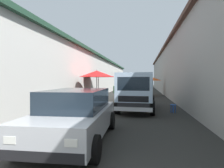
{
  "coord_description": "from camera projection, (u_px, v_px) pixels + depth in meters",
  "views": [
    {
      "loc": [
        -1.52,
        -1.25,
        1.74
      ],
      "look_at": [
        11.17,
        0.98,
        1.44
      ],
      "focal_mm": 29.04,
      "sensor_mm": 36.0,
      "label": 1
    }
  ],
  "objects": [
    {
      "name": "building_left_whitewash",
      "position": [
        61.0,
        75.0,
        18.42
      ],
      "size": [
        49.8,
        7.5,
        4.47
      ],
      "color": "silver",
      "rests_on": "ground"
    },
    {
      "name": "plastic_stool",
      "position": [
        173.0,
        107.0,
        9.54
      ],
      "size": [
        0.3,
        0.3,
        0.43
      ],
      "color": "#194CB2",
      "rests_on": "ground"
    },
    {
      "name": "vendor_by_crates",
      "position": [
        118.0,
        92.0,
        12.68
      ],
      "size": [
        0.22,
        0.62,
        1.52
      ],
      "color": "#232328",
      "rests_on": "ground"
    },
    {
      "name": "fruit_stall_far_right",
      "position": [
        99.0,
        78.0,
        15.27
      ],
      "size": [
        2.7,
        2.7,
        2.39
      ],
      "color": "#9E9EA3",
      "rests_on": "ground"
    },
    {
      "name": "delivery_truck",
      "position": [
        136.0,
        93.0,
        9.66
      ],
      "size": [
        5.0,
        2.15,
        2.08
      ],
      "color": "black",
      "rests_on": "ground"
    },
    {
      "name": "fruit_stall_near_left",
      "position": [
        97.0,
        78.0,
        12.84
      ],
      "size": [
        2.47,
        2.47,
        2.47
      ],
      "color": "#9E9EA3",
      "rests_on": "ground"
    },
    {
      "name": "building_right_concrete",
      "position": [
        210.0,
        69.0,
        15.99
      ],
      "size": [
        49.8,
        7.5,
        5.4
      ],
      "color": "gray",
      "rests_on": "ground"
    },
    {
      "name": "hatchback_car",
      "position": [
        76.0,
        115.0,
        5.2
      ],
      "size": [
        3.98,
        2.07,
        1.45
      ],
      "color": "#ADAFB5",
      "rests_on": "ground"
    },
    {
      "name": "parked_scooter",
      "position": [
        54.0,
        107.0,
        8.66
      ],
      "size": [
        1.65,
        0.63,
        1.14
      ],
      "color": "black",
      "rests_on": "ground"
    },
    {
      "name": "ground",
      "position": [
        128.0,
        101.0,
        15.05
      ],
      "size": [
        90.0,
        90.0,
        0.0
      ],
      "primitive_type": "plane",
      "color": "#282826"
    },
    {
      "name": "fruit_stall_mid_lane",
      "position": [
        150.0,
        80.0,
        20.14
      ],
      "size": [
        2.44,
        2.44,
        2.19
      ],
      "color": "#9E9EA3",
      "rests_on": "ground"
    }
  ]
}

